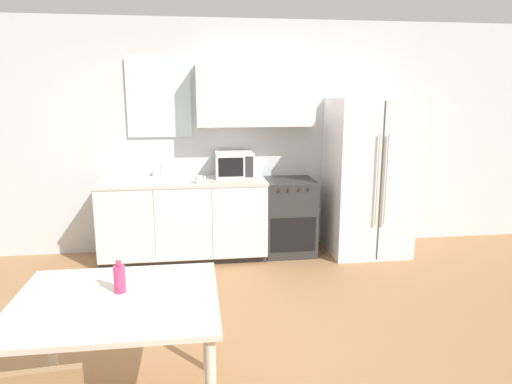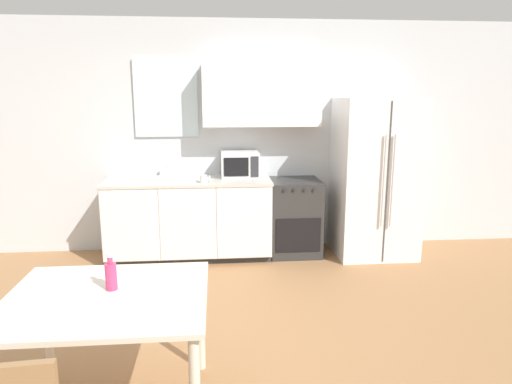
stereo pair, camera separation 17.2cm
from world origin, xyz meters
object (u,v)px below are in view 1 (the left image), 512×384
(coffee_mug, at_px, (199,179))
(drink_bottle, at_px, (120,278))
(refrigerator, at_px, (368,177))
(dining_table, at_px, (117,315))
(oven_range, at_px, (288,217))
(microwave, at_px, (234,165))

(coffee_mug, bearing_deg, drink_bottle, -101.63)
(refrigerator, distance_m, dining_table, 3.59)
(oven_range, relative_size, dining_table, 0.78)
(microwave, xyz_separation_m, coffee_mug, (-0.41, -0.34, -0.10))
(microwave, distance_m, drink_bottle, 2.84)
(refrigerator, height_order, coffee_mug, refrigerator)
(oven_range, height_order, refrigerator, refrigerator)
(dining_table, bearing_deg, refrigerator, 46.63)
(refrigerator, distance_m, microwave, 1.57)
(oven_range, distance_m, dining_table, 3.10)
(refrigerator, bearing_deg, coffee_mug, -175.11)
(coffee_mug, distance_m, dining_table, 2.51)
(drink_bottle, bearing_deg, coffee_mug, 78.37)
(refrigerator, relative_size, dining_table, 1.62)
(microwave, bearing_deg, refrigerator, -6.16)
(oven_range, distance_m, microwave, 0.89)
(refrigerator, height_order, microwave, refrigerator)
(coffee_mug, bearing_deg, oven_range, 13.64)
(oven_range, xyz_separation_m, drink_bottle, (-1.52, -2.61, 0.40))
(oven_range, relative_size, microwave, 2.04)
(dining_table, height_order, drink_bottle, drink_bottle)
(microwave, bearing_deg, dining_table, -108.07)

